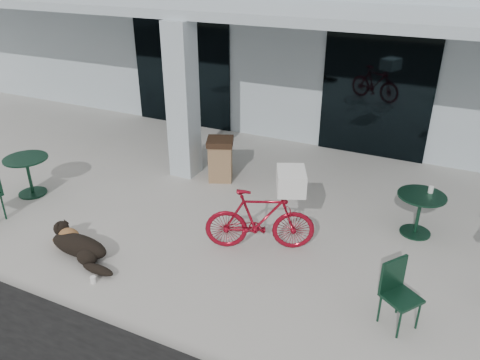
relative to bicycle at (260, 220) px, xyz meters
The scene contains 15 objects.
ground 1.21m from the bicycle, 158.55° to the right, with size 80.00×80.00×0.00m, color #A9A6A0.
building 8.35m from the bicycle, 97.16° to the left, with size 22.00×7.00×4.50m, color #ADBAC4.
storefront_glass_left 6.28m from the bicycle, 132.65° to the left, with size 2.80×0.06×2.70m, color black.
storefront_glass_right 4.72m from the bicycle, 80.31° to the left, with size 2.40×0.06×2.70m, color black.
column 3.32m from the bicycle, 142.97° to the left, with size 0.50×0.50×3.12m, color #ADBAC4.
overhang 4.31m from the bicycle, 107.65° to the left, with size 22.00×2.80×0.18m, color #ADBAC4.
bicycle is the anchor object (origin of this frame).
laundry_basket 0.82m from the bicycle, 23.64° to the left, with size 0.56×0.42×0.33m, color white.
dog 2.82m from the bicycle, 150.04° to the right, with size 1.18×0.39×0.39m, color black, non-canonical shape.
cup_near_dog 2.61m from the bicycle, 134.26° to the right, with size 0.08×0.08×0.10m, color white.
cafe_table_near 4.73m from the bicycle, behind, with size 0.81×0.81×0.76m, color #133625, non-canonical shape.
cafe_table_far 2.67m from the bicycle, 34.65° to the left, with size 0.77×0.77×0.73m, color #133625, non-canonical shape.
cafe_chair_far_a 2.40m from the bicycle, 20.14° to the right, with size 0.40×0.44×0.90m, color #133625, non-canonical shape.
cup_on_table 2.85m from the bicycle, 35.75° to the left, with size 0.08×0.08×0.11m, color white.
trash_receptacle 2.60m from the bicycle, 131.42° to the left, with size 0.52×0.52×0.89m, color olive, non-canonical shape.
Camera 1 is at (3.43, -5.36, 4.28)m, focal length 35.00 mm.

